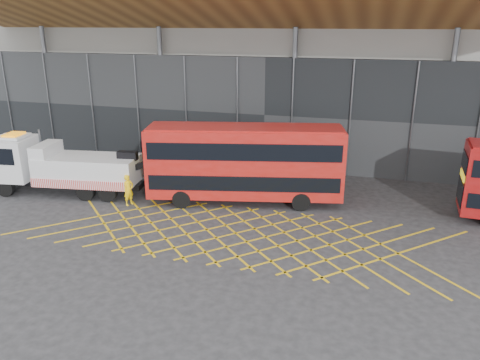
% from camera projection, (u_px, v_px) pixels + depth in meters
% --- Properties ---
extents(ground_plane, '(120.00, 120.00, 0.00)m').
position_uv_depth(ground_plane, '(178.00, 226.00, 24.99)').
color(ground_plane, '#252528').
extents(road_markings, '(23.16, 7.16, 0.01)m').
position_uv_depth(road_markings, '(236.00, 233.00, 24.15)').
color(road_markings, gold).
rests_on(road_markings, ground_plane).
extents(construction_building, '(55.00, 23.97, 18.00)m').
position_uv_depth(construction_building, '(284.00, 39.00, 38.30)').
color(construction_building, gray).
rests_on(construction_building, ground_plane).
extents(recovery_truck, '(11.10, 3.90, 3.84)m').
position_uv_depth(recovery_truck, '(60.00, 166.00, 29.26)').
color(recovery_truck, black).
rests_on(recovery_truck, ground_plane).
extents(bus_towed, '(11.70, 5.10, 4.65)m').
position_uv_depth(bus_towed, '(244.00, 161.00, 27.50)').
color(bus_towed, '#AD140F').
rests_on(bus_towed, ground_plane).
extents(worker, '(0.67, 0.80, 1.86)m').
position_uv_depth(worker, '(129.00, 190.00, 27.60)').
color(worker, yellow).
rests_on(worker, ground_plane).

